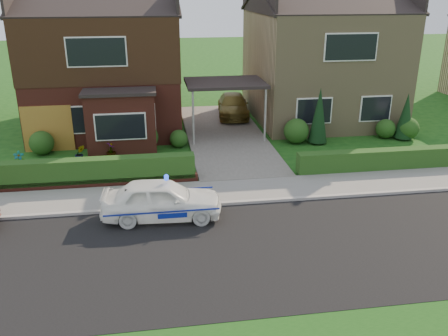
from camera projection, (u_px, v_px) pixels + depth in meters
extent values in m
plane|color=#144412|center=(283.00, 247.00, 13.69)|extent=(120.00, 120.00, 0.00)
cube|color=black|center=(283.00, 247.00, 13.69)|extent=(60.00, 6.00, 0.02)
cube|color=#9E9993|center=(260.00, 201.00, 16.49)|extent=(60.00, 0.16, 0.12)
cube|color=slate|center=(253.00, 190.00, 17.46)|extent=(60.00, 2.00, 0.10)
cube|color=#666059|center=(225.00, 135.00, 23.82)|extent=(3.80, 12.00, 0.12)
cube|color=maroon|center=(107.00, 71.00, 24.76)|extent=(7.20, 8.00, 5.80)
cube|color=white|center=(67.00, 120.00, 21.36)|extent=(1.80, 0.08, 1.30)
cube|color=white|center=(138.00, 118.00, 21.81)|extent=(1.60, 0.08, 1.30)
cube|color=white|center=(96.00, 52.00, 20.51)|extent=(2.60, 0.08, 1.30)
cube|color=black|center=(104.00, 43.00, 24.24)|extent=(7.26, 8.06, 2.90)
cube|color=maroon|center=(121.00, 123.00, 21.10)|extent=(3.00, 1.40, 2.70)
cube|color=black|center=(119.00, 92.00, 20.59)|extent=(3.20, 1.60, 0.14)
cube|color=tan|center=(320.00, 66.00, 26.38)|extent=(7.20, 8.00, 5.80)
cube|color=white|center=(314.00, 111.00, 22.99)|extent=(1.80, 0.08, 1.30)
cube|color=white|center=(375.00, 109.00, 23.43)|extent=(1.60, 0.08, 1.30)
cube|color=white|center=(351.00, 47.00, 22.13)|extent=(2.60, 0.08, 1.30)
cube|color=black|center=(225.00, 83.00, 22.87)|extent=(3.80, 3.00, 0.14)
cylinder|color=gray|center=(193.00, 119.00, 21.83)|extent=(0.10, 0.10, 2.70)
cylinder|color=gray|center=(265.00, 116.00, 22.30)|extent=(0.10, 0.10, 2.70)
cube|color=#935D20|center=(48.00, 129.00, 21.35)|extent=(2.20, 0.10, 2.10)
cube|color=maroon|center=(95.00, 183.00, 17.71)|extent=(7.70, 0.25, 0.36)
cube|color=#123914|center=(96.00, 186.00, 17.91)|extent=(7.50, 0.55, 0.90)
cube|color=#123914|center=(385.00, 170.00, 19.44)|extent=(7.50, 0.55, 0.80)
sphere|color=#123914|center=(42.00, 143.00, 21.07)|extent=(1.08, 1.08, 1.08)
sphere|color=#123914|center=(144.00, 137.00, 21.48)|extent=(1.32, 1.32, 1.32)
sphere|color=#123914|center=(179.00, 139.00, 22.06)|extent=(0.84, 0.84, 0.84)
sphere|color=#123914|center=(296.00, 131.00, 22.60)|extent=(1.20, 1.20, 1.20)
sphere|color=#123914|center=(386.00, 129.00, 23.38)|extent=(0.96, 0.96, 0.96)
sphere|color=#123914|center=(408.00, 128.00, 23.22)|extent=(1.08, 1.08, 1.08)
cone|color=black|center=(319.00, 117.00, 22.30)|extent=(0.90, 0.90, 2.60)
cone|color=black|center=(405.00, 117.00, 22.99)|extent=(0.90, 0.90, 2.20)
imported|color=white|center=(162.00, 200.00, 15.20)|extent=(1.78, 3.92, 1.31)
sphere|color=#193FF2|center=(167.00, 178.00, 14.96)|extent=(0.17, 0.17, 0.17)
cube|color=navy|center=(163.00, 212.00, 14.50)|extent=(3.52, 0.02, 0.05)
cube|color=navy|center=(161.00, 192.00, 15.93)|extent=(3.52, 0.01, 0.05)
ellipsoid|color=black|center=(127.00, 196.00, 14.86)|extent=(0.22, 0.17, 0.21)
sphere|color=white|center=(127.00, 197.00, 14.81)|extent=(0.11, 0.11, 0.11)
sphere|color=black|center=(127.00, 192.00, 14.80)|extent=(0.13, 0.13, 0.13)
cone|color=black|center=(126.00, 190.00, 14.77)|extent=(0.04, 0.04, 0.05)
cone|color=black|center=(129.00, 190.00, 14.79)|extent=(0.04, 0.04, 0.05)
imported|color=brown|center=(233.00, 105.00, 26.96)|extent=(2.13, 4.27, 1.19)
imported|color=gray|center=(19.00, 161.00, 19.26)|extent=(0.47, 0.36, 0.81)
imported|color=gray|center=(80.00, 154.00, 20.14)|extent=(0.50, 0.44, 0.78)
imported|color=gray|center=(111.00, 151.00, 20.58)|extent=(0.48, 0.48, 0.73)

